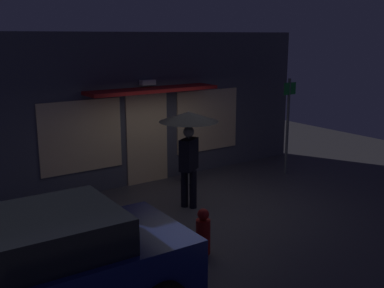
# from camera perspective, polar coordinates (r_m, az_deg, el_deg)

# --- Properties ---
(ground_plane) EXTENTS (18.00, 18.00, 0.00)m
(ground_plane) POSITION_cam_1_polar(r_m,az_deg,el_deg) (9.84, 0.98, -7.82)
(ground_plane) COLOR #423F44
(building_facade) EXTENTS (9.45, 1.00, 3.60)m
(building_facade) POSITION_cam_1_polar(r_m,az_deg,el_deg) (11.30, -5.96, 4.28)
(building_facade) COLOR #4C4C56
(building_facade) RESTS_ON ground
(person_with_umbrella) EXTENTS (1.21, 1.21, 2.03)m
(person_with_umbrella) POSITION_cam_1_polar(r_m,az_deg,el_deg) (9.42, -0.41, 1.68)
(person_with_umbrella) COLOR black
(person_with_umbrella) RESTS_ON ground
(parked_car) EXTENTS (4.17, 2.00, 1.46)m
(parked_car) POSITION_cam_1_polar(r_m,az_deg,el_deg) (6.06, -19.86, -14.90)
(parked_car) COLOR navy
(parked_car) RESTS_ON ground
(street_sign_post) EXTENTS (0.40, 0.07, 2.47)m
(street_sign_post) POSITION_cam_1_polar(r_m,az_deg,el_deg) (12.09, 11.65, 2.78)
(street_sign_post) COLOR #595B60
(street_sign_post) RESTS_ON ground
(sidewalk_bollard) EXTENTS (0.25, 0.25, 0.66)m
(sidewalk_bollard) POSITION_cam_1_polar(r_m,az_deg,el_deg) (11.38, -0.46, -3.13)
(sidewalk_bollard) COLOR slate
(sidewalk_bollard) RESTS_ON ground
(fire_hydrant) EXTENTS (0.24, 0.24, 0.78)m
(fire_hydrant) POSITION_cam_1_polar(r_m,az_deg,el_deg) (7.78, 1.37, -10.81)
(fire_hydrant) COLOR #B21914
(fire_hydrant) RESTS_ON ground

